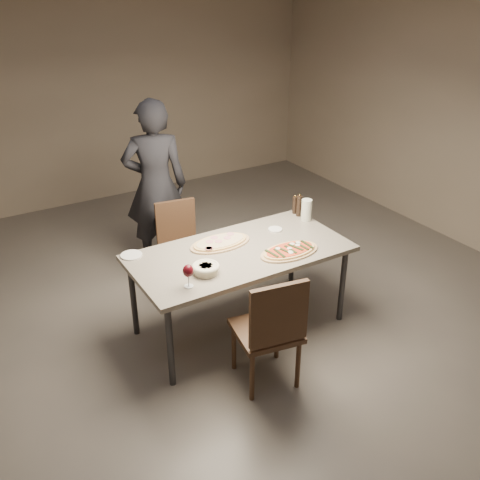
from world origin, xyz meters
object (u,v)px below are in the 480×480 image
carafe (306,210)px  chair_far (180,241)px  bread_basket (206,268)px  chair_near (271,327)px  pepper_mill_left (295,205)px  ham_pizza (220,243)px  dining_table (240,257)px  diner (156,186)px  zucchini_pizza (289,251)px

carafe → chair_far: bearing=144.1°
bread_basket → chair_far: (0.27, 1.08, -0.31)m
chair_near → pepper_mill_left: bearing=57.7°
ham_pizza → carafe: 0.92m
dining_table → bread_basket: bread_basket is taller
chair_near → diner: diner is taller
dining_table → pepper_mill_left: 0.92m
pepper_mill_left → chair_far: (-0.97, 0.52, -0.36)m
zucchini_pizza → diner: diner is taller
ham_pizza → chair_far: bearing=116.8°
zucchini_pizza → bread_basket: bread_basket is taller
diner → dining_table: bearing=115.7°
dining_table → chair_far: size_ratio=2.09×
zucchini_pizza → pepper_mill_left: pepper_mill_left is taller
dining_table → carafe: 0.87m
ham_pizza → chair_far: chair_far is taller
chair_near → diner: size_ratio=0.54×
chair_near → ham_pizza: bearing=92.9°
ham_pizza → chair_far: 0.77m
zucchini_pizza → chair_far: (-0.47, 1.13, -0.28)m
ham_pizza → chair_near: chair_near is taller
zucchini_pizza → ham_pizza: size_ratio=0.98×
pepper_mill_left → chair_near: bearing=-132.1°
zucchini_pizza → chair_far: chair_far is taller
pepper_mill_left → zucchini_pizza: bearing=-129.2°
bread_basket → diner: size_ratio=0.12×
bread_basket → zucchini_pizza: bearing=-4.6°
zucchini_pizza → carafe: size_ratio=2.64×
zucchini_pizza → chair_near: 0.78m
chair_far → diner: size_ratio=0.49×
dining_table → carafe: (0.83, 0.20, 0.16)m
carafe → diner: size_ratio=0.11×
bread_basket → chair_near: bearing=-69.9°
bread_basket → chair_near: size_ratio=0.22×
ham_pizza → pepper_mill_left: size_ratio=2.93×
pepper_mill_left → bread_basket: bearing=-155.9°
ham_pizza → chair_far: size_ratio=0.63×
zucchini_pizza → chair_near: chair_near is taller
carafe → diner: diner is taller
chair_near → chair_far: (0.06, 1.66, -0.05)m
diner → carafe: bearing=148.6°
pepper_mill_left → chair_far: bearing=151.7°
carafe → chair_far: (-0.97, 0.70, -0.37)m
chair_near → bread_basket: bearing=119.9°
pepper_mill_left → carafe: size_ratio=0.92×
bread_basket → pepper_mill_left: size_ratio=1.14×
pepper_mill_left → diner: bearing=132.7°
ham_pizza → chair_far: (-0.05, 0.71, -0.28)m
zucchini_pizza → ham_pizza: (-0.41, 0.42, -0.00)m
carafe → chair_near: bearing=-136.9°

